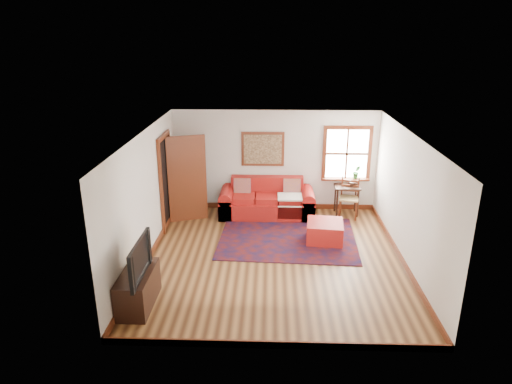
{
  "coord_description": "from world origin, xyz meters",
  "views": [
    {
      "loc": [
        -0.09,
        -8.12,
        4.26
      ],
      "look_at": [
        -0.39,
        0.6,
        1.18
      ],
      "focal_mm": 32.0,
      "sensor_mm": 36.0,
      "label": 1
    }
  ],
  "objects_px": {
    "side_table": "(347,191)",
    "red_leather_sofa": "(267,203)",
    "media_cabinet": "(138,289)",
    "red_ottoman": "(325,232)",
    "ladder_back_chair": "(349,196)"
  },
  "relations": [
    {
      "from": "red_leather_sofa",
      "to": "side_table",
      "type": "height_order",
      "value": "red_leather_sofa"
    },
    {
      "from": "side_table",
      "to": "red_leather_sofa",
      "type": "bearing_deg",
      "value": -177.22
    },
    {
      "from": "side_table",
      "to": "ladder_back_chair",
      "type": "bearing_deg",
      "value": -75.04
    },
    {
      "from": "media_cabinet",
      "to": "side_table",
      "type": "bearing_deg",
      "value": 45.79
    },
    {
      "from": "ladder_back_chair",
      "to": "media_cabinet",
      "type": "xyz_separation_m",
      "value": [
        -4.04,
        -3.97,
        -0.22
      ]
    },
    {
      "from": "red_ottoman",
      "to": "media_cabinet",
      "type": "xyz_separation_m",
      "value": [
        -3.32,
        -2.56,
        0.08
      ]
    },
    {
      "from": "red_ottoman",
      "to": "media_cabinet",
      "type": "bearing_deg",
      "value": -136.26
    },
    {
      "from": "red_leather_sofa",
      "to": "red_ottoman",
      "type": "distance_m",
      "value": 1.93
    },
    {
      "from": "red_ottoman",
      "to": "side_table",
      "type": "relative_size",
      "value": 1.04
    },
    {
      "from": "red_leather_sofa",
      "to": "media_cabinet",
      "type": "height_order",
      "value": "red_leather_sofa"
    },
    {
      "from": "side_table",
      "to": "ladder_back_chair",
      "type": "relative_size",
      "value": 0.75
    },
    {
      "from": "ladder_back_chair",
      "to": "media_cabinet",
      "type": "relative_size",
      "value": 0.88
    },
    {
      "from": "side_table",
      "to": "ladder_back_chair",
      "type": "xyz_separation_m",
      "value": [
        0.04,
        -0.14,
        -0.08
      ]
    },
    {
      "from": "red_ottoman",
      "to": "side_table",
      "type": "xyz_separation_m",
      "value": [
        0.69,
        1.56,
        0.38
      ]
    },
    {
      "from": "red_ottoman",
      "to": "ladder_back_chair",
      "type": "xyz_separation_m",
      "value": [
        0.72,
        1.42,
        0.3
      ]
    }
  ]
}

